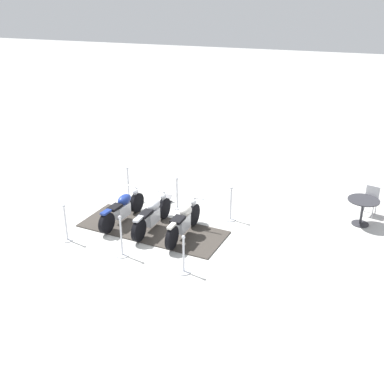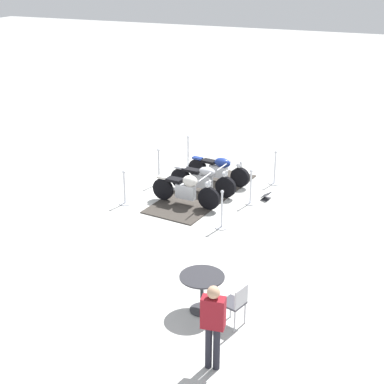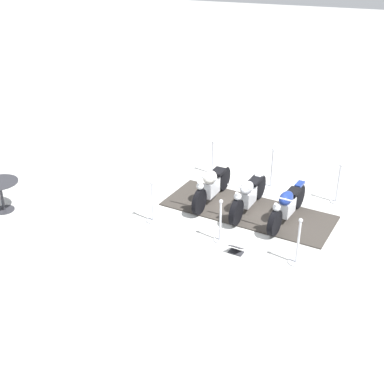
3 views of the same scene
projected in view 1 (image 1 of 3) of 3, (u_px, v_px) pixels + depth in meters
The scene contains 14 objects.
ground_plane at pixel (152, 229), 13.67m from camera, with size 80.00×80.00×0.00m, color silver.
display_platform at pixel (152, 229), 13.66m from camera, with size 4.20×1.62×0.03m, color #38332D.
motorcycle_cream at pixel (184, 220), 13.10m from camera, with size 2.12×0.73×0.95m.
motorcycle_chrome at pixel (152, 215), 13.50m from camera, with size 2.13×0.61×0.93m.
motorcycle_navy at pixel (123, 208), 13.91m from camera, with size 2.12×0.74×0.90m.
stanchion_left_front at pixel (184, 261), 11.56m from camera, with size 0.36×0.36×1.02m.
stanchion_right_front at pixel (231, 210), 14.10m from camera, with size 0.34×0.34×1.06m.
stanchion_left_rear at pixel (66, 228), 12.94m from camera, with size 0.28×0.28×1.09m.
stanchion_right_mid at pixel (177, 197), 14.79m from camera, with size 0.28×0.28×1.05m.
stanchion_left_mid at pixel (122, 243), 12.24m from camera, with size 0.35×0.35×1.15m.
stanchion_right_rear at pixel (129, 188), 15.51m from camera, with size 0.34×0.34×1.08m.
info_placard at pixel (167, 200), 15.34m from camera, with size 0.28×0.33×0.22m.
cafe_table at pixel (363, 206), 13.72m from camera, with size 0.90×0.90×0.79m.
cafe_chair_near_table at pixel (371, 198), 14.36m from camera, with size 0.50×0.50×0.88m.
Camera 1 is at (11.03, 4.98, 6.53)m, focal length 44.57 mm.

